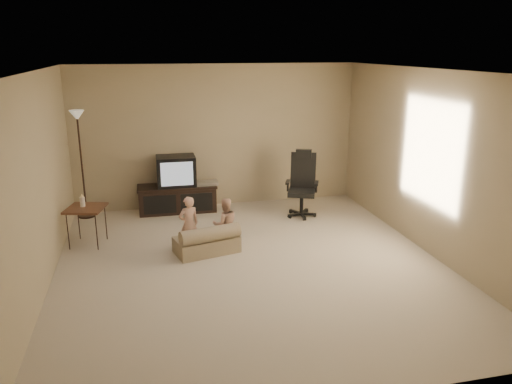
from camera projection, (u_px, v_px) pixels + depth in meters
floor at (251, 265)px, 6.58m from camera, size 5.50×5.50×0.00m
room_shell at (251, 152)px, 6.16m from camera, size 5.50×5.50×5.50m
tv_stand at (177, 189)px, 8.64m from camera, size 1.38×0.52×0.98m
office_chair at (302, 192)px, 8.44m from camera, size 0.67×0.68×1.11m
side_table at (85, 209)px, 7.13m from camera, size 0.62×0.62×0.76m
floor_lamp at (79, 140)px, 8.10m from camera, size 0.28×0.28×1.80m
child_sofa at (208, 242)px, 6.92m from camera, size 0.95×0.68×0.42m
toddler_left at (189, 224)px, 6.94m from camera, size 0.34×0.28×0.80m
toddler_right at (225, 224)px, 7.01m from camera, size 0.38×0.22×0.75m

